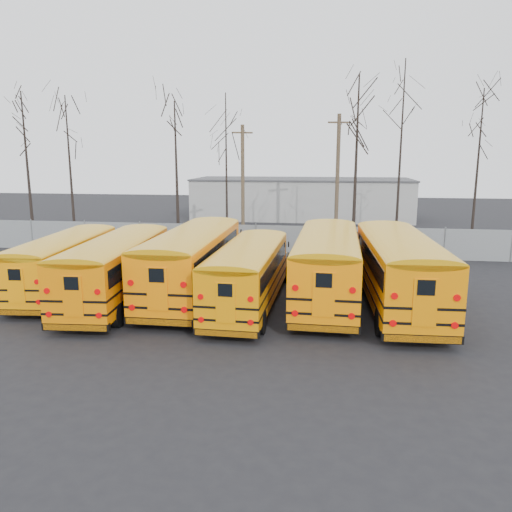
# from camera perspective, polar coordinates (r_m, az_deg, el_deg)

# --- Properties ---
(ground) EXTENTS (120.00, 120.00, 0.00)m
(ground) POSITION_cam_1_polar(r_m,az_deg,el_deg) (21.78, -4.48, -6.02)
(ground) COLOR black
(ground) RESTS_ON ground
(fence) EXTENTS (40.00, 0.04, 2.00)m
(fence) POSITION_cam_1_polar(r_m,az_deg,el_deg) (33.05, -0.02, 1.85)
(fence) COLOR gray
(fence) RESTS_ON ground
(distant_building) EXTENTS (22.00, 8.00, 4.00)m
(distant_building) POSITION_cam_1_polar(r_m,az_deg,el_deg) (52.52, 5.25, 6.50)
(distant_building) COLOR #A7A6A2
(distant_building) RESTS_ON ground
(bus_a) EXTENTS (3.17, 10.25, 2.83)m
(bus_a) POSITION_cam_1_polar(r_m,az_deg,el_deg) (25.57, -21.02, -0.29)
(bus_a) COLOR black
(bus_a) RESTS_ON ground
(bus_b) EXTENTS (3.22, 10.90, 3.01)m
(bus_b) POSITION_cam_1_polar(r_m,az_deg,el_deg) (23.18, -15.50, -0.82)
(bus_b) COLOR black
(bus_b) RESTS_ON ground
(bus_c) EXTENTS (2.70, 11.64, 3.25)m
(bus_c) POSITION_cam_1_polar(r_m,az_deg,el_deg) (23.33, -7.13, -0.05)
(bus_c) COLOR black
(bus_c) RESTS_ON ground
(bus_d) EXTENTS (2.64, 10.34, 2.88)m
(bus_d) POSITION_cam_1_polar(r_m,az_deg,el_deg) (21.56, -0.78, -1.53)
(bus_d) COLOR black
(bus_d) RESTS_ON ground
(bus_e) EXTENTS (2.93, 11.65, 3.24)m
(bus_e) POSITION_cam_1_polar(r_m,az_deg,el_deg) (22.65, 8.16, -0.45)
(bus_e) COLOR black
(bus_e) RESTS_ON ground
(bus_f) EXTENTS (3.09, 11.77, 3.27)m
(bus_f) POSITION_cam_1_polar(r_m,az_deg,el_deg) (22.34, 15.95, -0.90)
(bus_f) COLOR black
(bus_f) RESTS_ON ground
(utility_pole_left) EXTENTS (1.46, 0.74, 8.72)m
(utility_pole_left) POSITION_cam_1_polar(r_m,az_deg,el_deg) (38.07, -1.52, 8.40)
(utility_pole_left) COLOR brown
(utility_pole_left) RESTS_ON ground
(utility_pole_right) EXTENTS (1.70, 0.40, 9.58)m
(utility_pole_right) POSITION_cam_1_polar(r_m,az_deg,el_deg) (39.61, 9.29, 9.02)
(utility_pole_right) COLOR brown
(utility_pole_right) RESTS_ON ground
(tree_0) EXTENTS (0.26, 0.26, 11.08)m
(tree_0) POSITION_cam_1_polar(r_m,az_deg,el_deg) (41.43, -24.65, 9.10)
(tree_0) COLOR black
(tree_0) RESTS_ON ground
(tree_1) EXTENTS (0.26, 0.26, 10.78)m
(tree_1) POSITION_cam_1_polar(r_m,az_deg,el_deg) (40.24, -20.46, 9.16)
(tree_1) COLOR black
(tree_1) RESTS_ON ground
(tree_2) EXTENTS (0.26, 0.26, 10.35)m
(tree_2) POSITION_cam_1_polar(r_m,az_deg,el_deg) (37.87, -9.07, 9.30)
(tree_2) COLOR black
(tree_2) RESTS_ON ground
(tree_3) EXTENTS (0.26, 0.26, 10.63)m
(tree_3) POSITION_cam_1_polar(r_m,az_deg,el_deg) (34.97, -3.40, 9.48)
(tree_3) COLOR black
(tree_3) RESTS_ON ground
(tree_4) EXTENTS (0.26, 0.26, 11.62)m
(tree_4) POSITION_cam_1_polar(r_m,az_deg,el_deg) (34.03, 11.34, 10.05)
(tree_4) COLOR black
(tree_4) RESTS_ON ground
(tree_5) EXTENTS (0.26, 0.26, 12.80)m
(tree_5) POSITION_cam_1_polar(r_m,az_deg,el_deg) (36.20, 16.16, 10.84)
(tree_5) COLOR black
(tree_5) RESTS_ON ground
(tree_6) EXTENTS (0.26, 0.26, 10.96)m
(tree_6) POSITION_cam_1_polar(r_m,az_deg,el_deg) (38.38, 23.96, 8.95)
(tree_6) COLOR black
(tree_6) RESTS_ON ground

